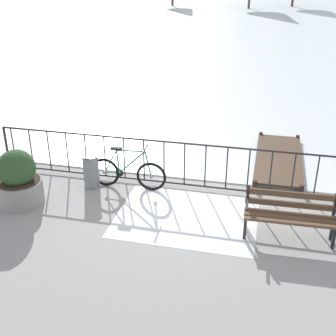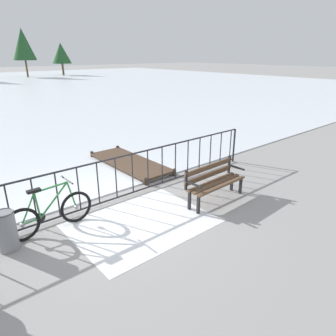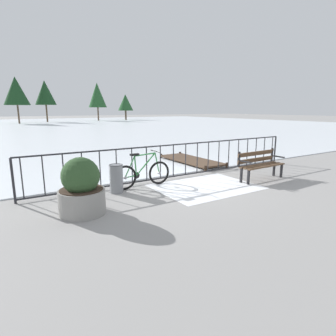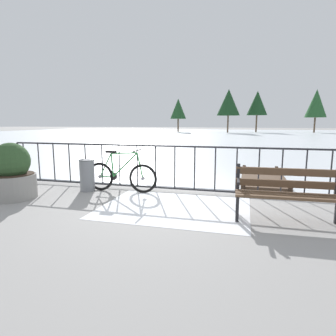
{
  "view_description": "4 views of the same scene",
  "coord_description": "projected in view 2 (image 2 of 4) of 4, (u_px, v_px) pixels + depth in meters",
  "views": [
    {
      "loc": [
        1.4,
        -8.46,
        4.6
      ],
      "look_at": [
        -0.43,
        -0.67,
        0.77
      ],
      "focal_mm": 47.19,
      "sensor_mm": 36.0,
      "label": 1
    },
    {
      "loc": [
        -3.08,
        -5.7,
        3.25
      ],
      "look_at": [
        1.08,
        -0.82,
        0.84
      ],
      "focal_mm": 32.91,
      "sensor_mm": 36.0,
      "label": 2
    },
    {
      "loc": [
        -4.77,
        -6.96,
        2.11
      ],
      "look_at": [
        -0.77,
        -0.56,
        0.51
      ],
      "focal_mm": 29.95,
      "sensor_mm": 36.0,
      "label": 3
    },
    {
      "loc": [
        1.3,
        -6.21,
        1.58
      ],
      "look_at": [
        -0.45,
        0.24,
        0.51
      ],
      "focal_mm": 30.57,
      "sensor_mm": 36.0,
      "label": 4
    }
  ],
  "objects": [
    {
      "name": "wooden_dock",
      "position": [
        130.0,
        162.0,
        9.39
      ],
      "size": [
        1.1,
        3.1,
        0.2
      ],
      "color": "#4C3828",
      "rests_on": "ground"
    },
    {
      "name": "snow_patch",
      "position": [
        142.0,
        223.0,
        6.26
      ],
      "size": [
        2.73,
        2.1,
        0.01
      ],
      "primitive_type": "cube",
      "color": "white",
      "rests_on": "ground"
    },
    {
      "name": "railing_fence",
      "position": [
        107.0,
        181.0,
        6.88
      ],
      "size": [
        9.06,
        0.06,
        1.07
      ],
      "color": "#232328",
      "rests_on": "ground"
    },
    {
      "name": "bicycle_near_railing",
      "position": [
        50.0,
        214.0,
        5.87
      ],
      "size": [
        1.71,
        0.52,
        0.97
      ],
      "color": "black",
      "rests_on": "ground"
    },
    {
      "name": "tree_far_east",
      "position": [
        61.0,
        53.0,
        46.46
      ],
      "size": [
        2.83,
        2.83,
        4.68
      ],
      "color": "brown",
      "rests_on": "ground"
    },
    {
      "name": "trash_bin",
      "position": [
        6.0,
        231.0,
        5.3
      ],
      "size": [
        0.35,
        0.35,
        0.73
      ],
      "color": "gray",
      "rests_on": "ground"
    },
    {
      "name": "park_bench",
      "position": [
        214.0,
        180.0,
        7.08
      ],
      "size": [
        1.61,
        0.53,
        0.89
      ],
      "color": "brown",
      "rests_on": "ground"
    },
    {
      "name": "tree_centre",
      "position": [
        23.0,
        44.0,
        42.03
      ],
      "size": [
        3.07,
        3.07,
        6.42
      ],
      "color": "brown",
      "rests_on": "ground"
    },
    {
      "name": "ground_plane",
      "position": [
        109.0,
        203.0,
        7.07
      ],
      "size": [
        160.0,
        160.0,
        0.0
      ],
      "primitive_type": "plane",
      "color": "gray"
    }
  ]
}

